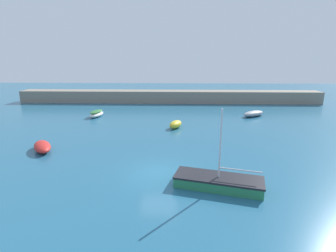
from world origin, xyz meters
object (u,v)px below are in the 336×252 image
object	(u,v)px
rowboat_with_red_cover	(97,114)
sailboat_twin_hulled	(218,182)
rowboat_white_midwater	(42,147)
rowboat_blue_near	(253,114)
dinghy_near_pier	(176,124)

from	to	relation	value
rowboat_with_red_cover	sailboat_twin_hulled	xyz separation A→B (m)	(13.00, -18.59, -0.05)
rowboat_white_midwater	rowboat_blue_near	bearing A→B (deg)	89.46
dinghy_near_pier	rowboat_white_midwater	size ratio (longest dim) A/B	0.74
sailboat_twin_hulled	rowboat_blue_near	world-z (taller)	sailboat_twin_hulled
rowboat_with_red_cover	sailboat_twin_hulled	size ratio (longest dim) A/B	0.55
sailboat_twin_hulled	rowboat_white_midwater	bearing A→B (deg)	-8.13
dinghy_near_pier	rowboat_with_red_cover	bearing A→B (deg)	-90.92
dinghy_near_pier	sailboat_twin_hulled	bearing A→B (deg)	36.63
rowboat_white_midwater	dinghy_near_pier	bearing A→B (deg)	91.14
rowboat_blue_near	rowboat_white_midwater	bearing A→B (deg)	177.58
dinghy_near_pier	rowboat_with_red_cover	world-z (taller)	rowboat_with_red_cover
dinghy_near_pier	rowboat_with_red_cover	xyz separation A→B (m)	(-10.36, 5.15, 0.00)
rowboat_with_red_cover	sailboat_twin_hulled	distance (m)	22.68
rowboat_blue_near	sailboat_twin_hulled	bearing A→B (deg)	-146.23
rowboat_with_red_cover	dinghy_near_pier	bearing A→B (deg)	73.90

